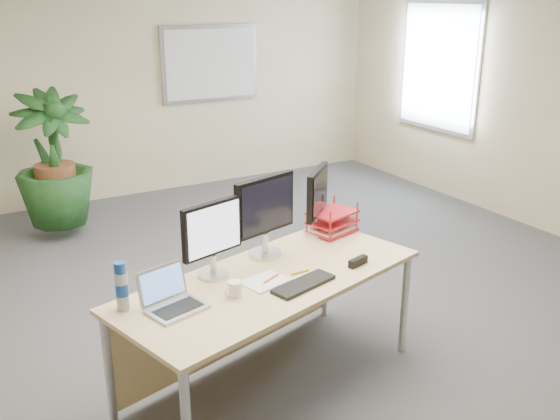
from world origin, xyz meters
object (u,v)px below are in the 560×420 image
floor_plant (54,167)px  monitor_right (265,211)px  monitor_left (212,234)px  laptop (171,298)px  desk (259,295)px

floor_plant → monitor_right: bearing=-75.9°
monitor_left → monitor_right: bearing=15.9°
laptop → desk: bearing=14.2°
desk → floor_plant: (-0.60, 3.23, 0.15)m
desk → monitor_left: monitor_left is taller
floor_plant → monitor_left: (0.33, -3.14, 0.28)m
monitor_left → laptop: size_ratio=1.30×
desk → laptop: size_ratio=5.83×
desk → monitor_right: (0.16, 0.21, 0.47)m
monitor_left → monitor_right: size_ratio=0.88×
desk → laptop: laptop is taller
desk → floor_plant: 3.29m
monitor_left → monitor_right: 0.44m
floor_plant → desk: bearing=-79.5°
floor_plant → monitor_right: 3.13m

